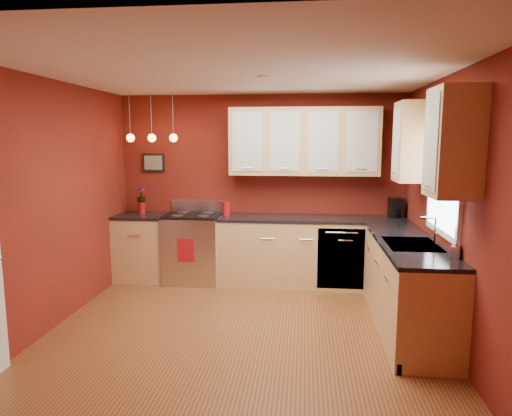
# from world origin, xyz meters

# --- Properties ---
(floor) EXTENTS (4.20, 4.20, 0.00)m
(floor) POSITION_xyz_m (0.00, 0.00, 0.00)
(floor) COLOR brown
(floor) RESTS_ON ground
(ceiling) EXTENTS (4.00, 4.20, 0.02)m
(ceiling) POSITION_xyz_m (0.00, 0.00, 2.60)
(ceiling) COLOR silver
(ceiling) RESTS_ON wall_back
(wall_back) EXTENTS (4.00, 0.02, 2.60)m
(wall_back) POSITION_xyz_m (0.00, 2.10, 1.30)
(wall_back) COLOR maroon
(wall_back) RESTS_ON floor
(wall_front) EXTENTS (4.00, 0.02, 2.60)m
(wall_front) POSITION_xyz_m (0.00, -2.10, 1.30)
(wall_front) COLOR maroon
(wall_front) RESTS_ON floor
(wall_left) EXTENTS (0.02, 4.20, 2.60)m
(wall_left) POSITION_xyz_m (-2.00, 0.00, 1.30)
(wall_left) COLOR maroon
(wall_left) RESTS_ON floor
(wall_right) EXTENTS (0.02, 4.20, 2.60)m
(wall_right) POSITION_xyz_m (2.00, 0.00, 1.30)
(wall_right) COLOR maroon
(wall_right) RESTS_ON floor
(base_cabinets_back_left) EXTENTS (0.70, 0.60, 0.90)m
(base_cabinets_back_left) POSITION_xyz_m (-1.65, 1.80, 0.45)
(base_cabinets_back_left) COLOR tan
(base_cabinets_back_left) RESTS_ON floor
(base_cabinets_back_right) EXTENTS (2.54, 0.60, 0.90)m
(base_cabinets_back_right) POSITION_xyz_m (0.73, 1.80, 0.45)
(base_cabinets_back_right) COLOR tan
(base_cabinets_back_right) RESTS_ON floor
(base_cabinets_right) EXTENTS (0.60, 2.10, 0.90)m
(base_cabinets_right) POSITION_xyz_m (1.70, 0.45, 0.45)
(base_cabinets_right) COLOR tan
(base_cabinets_right) RESTS_ON floor
(counter_back_left) EXTENTS (0.70, 0.62, 0.04)m
(counter_back_left) POSITION_xyz_m (-1.65, 1.80, 0.92)
(counter_back_left) COLOR black
(counter_back_left) RESTS_ON base_cabinets_back_left
(counter_back_right) EXTENTS (2.54, 0.62, 0.04)m
(counter_back_right) POSITION_xyz_m (0.73, 1.80, 0.92)
(counter_back_right) COLOR black
(counter_back_right) RESTS_ON base_cabinets_back_right
(counter_right) EXTENTS (0.62, 2.10, 0.04)m
(counter_right) POSITION_xyz_m (1.70, 0.45, 0.92)
(counter_right) COLOR black
(counter_right) RESTS_ON base_cabinets_right
(gas_range) EXTENTS (0.76, 0.64, 1.11)m
(gas_range) POSITION_xyz_m (-0.92, 1.80, 0.48)
(gas_range) COLOR silver
(gas_range) RESTS_ON floor
(dishwasher_front) EXTENTS (0.60, 0.02, 0.80)m
(dishwasher_front) POSITION_xyz_m (1.10, 1.51, 0.45)
(dishwasher_front) COLOR silver
(dishwasher_front) RESTS_ON base_cabinets_back_right
(sink) EXTENTS (0.50, 0.70, 0.33)m
(sink) POSITION_xyz_m (1.70, 0.30, 0.92)
(sink) COLOR gray
(sink) RESTS_ON counter_right
(window) EXTENTS (0.06, 1.02, 1.22)m
(window) POSITION_xyz_m (1.97, 0.30, 1.69)
(window) COLOR white
(window) RESTS_ON wall_right
(upper_cabinets_back) EXTENTS (2.00, 0.35, 0.90)m
(upper_cabinets_back) POSITION_xyz_m (0.60, 1.93, 1.95)
(upper_cabinets_back) COLOR tan
(upper_cabinets_back) RESTS_ON wall_back
(upper_cabinets_right) EXTENTS (0.35, 1.95, 0.90)m
(upper_cabinets_right) POSITION_xyz_m (1.82, 0.32, 1.95)
(upper_cabinets_right) COLOR tan
(upper_cabinets_right) RESTS_ON wall_right
(wall_picture) EXTENTS (0.32, 0.03, 0.26)m
(wall_picture) POSITION_xyz_m (-1.55, 2.08, 1.65)
(wall_picture) COLOR black
(wall_picture) RESTS_ON wall_back
(pendant_lights) EXTENTS (0.71, 0.11, 0.66)m
(pendant_lights) POSITION_xyz_m (-1.45, 1.75, 2.01)
(pendant_lights) COLOR gray
(pendant_lights) RESTS_ON ceiling
(red_canister) EXTENTS (0.12, 0.12, 0.19)m
(red_canister) POSITION_xyz_m (-0.45, 1.82, 1.03)
(red_canister) COLOR maroon
(red_canister) RESTS_ON counter_back_right
(red_vase) EXTENTS (0.10, 0.10, 0.16)m
(red_vase) POSITION_xyz_m (-1.67, 1.87, 1.02)
(red_vase) COLOR maroon
(red_vase) RESTS_ON counter_back_left
(flowers) EXTENTS (0.15, 0.15, 0.23)m
(flowers) POSITION_xyz_m (-1.67, 1.87, 1.19)
(flowers) COLOR maroon
(flowers) RESTS_ON red_vase
(coffee_maker) EXTENTS (0.20, 0.20, 0.26)m
(coffee_maker) POSITION_xyz_m (1.85, 1.92, 1.06)
(coffee_maker) COLOR black
(coffee_maker) RESTS_ON counter_back_right
(soap_pump) EXTENTS (0.10, 0.10, 0.17)m
(soap_pump) POSITION_xyz_m (1.95, -0.24, 1.02)
(soap_pump) COLOR white
(soap_pump) RESTS_ON counter_right
(dish_towel) EXTENTS (0.23, 0.02, 0.32)m
(dish_towel) POSITION_xyz_m (-0.94, 1.47, 0.52)
(dish_towel) COLOR maroon
(dish_towel) RESTS_ON gas_range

